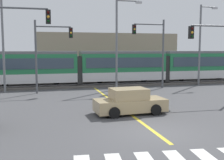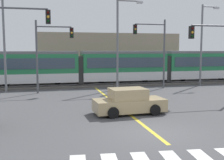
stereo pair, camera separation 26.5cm
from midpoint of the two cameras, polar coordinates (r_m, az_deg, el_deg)
ground_plane at (r=13.30m, az=8.85°, el=-10.48°), size 200.00×200.00×0.00m
track_bed at (r=29.69m, az=-3.80°, el=-0.93°), size 120.00×4.00×0.18m
rail_near at (r=28.97m, az=-3.56°, el=-0.83°), size 120.00×0.08×0.10m
rail_far at (r=30.38m, az=-4.02°, el=-0.50°), size 120.00×0.08×0.10m
light_rail_tram at (r=30.26m, az=2.61°, el=2.94°), size 28.00×2.64×3.43m
lane_centre_line at (r=19.54m, az=1.35°, el=-4.98°), size 0.20×17.05×0.01m
sedan_crossing at (r=16.72m, az=3.95°, el=-4.48°), size 4.28×2.09×1.52m
traffic_light_mid_left at (r=19.10m, az=-20.38°, el=7.92°), size 4.25×0.38×6.72m
traffic_light_far_left at (r=24.96m, az=-12.38°, el=6.70°), size 3.25×0.38×6.27m
traffic_light_mid_right at (r=22.41m, az=21.78°, el=6.16°), size 4.25×0.38×5.81m
traffic_light_far_right at (r=27.55m, az=8.94°, el=7.25°), size 3.25×0.38×6.65m
street_lamp_west at (r=26.33m, az=-20.52°, el=9.37°), size 2.00×0.28×9.69m
street_lamp_centre at (r=26.54m, az=1.94°, el=8.54°), size 2.53×0.28×8.48m
street_lamp_east at (r=31.07m, az=18.23°, el=7.69°), size 1.97×0.28×8.38m
building_backdrop_far at (r=39.48m, az=-0.75°, el=5.05°), size 18.83×6.00×5.91m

